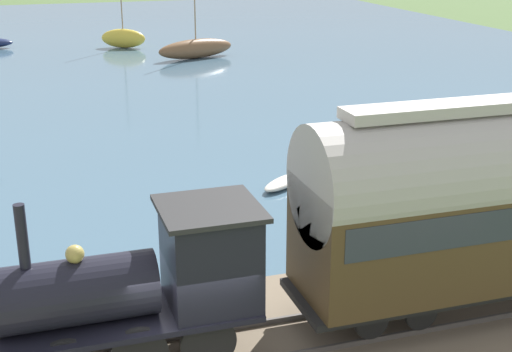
# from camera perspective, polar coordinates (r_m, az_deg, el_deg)

# --- Properties ---
(harbor_water) EXTENTS (80.00, 80.00, 0.01)m
(harbor_water) POSITION_cam_1_polar(r_m,az_deg,el_deg) (56.64, -15.14, 9.47)
(harbor_water) COLOR #426075
(harbor_water) RESTS_ON ground
(steam_locomotive) EXTENTS (2.00, 5.58, 3.63)m
(steam_locomotive) POSITION_cam_1_polar(r_m,az_deg,el_deg) (14.35, -8.71, -8.20)
(steam_locomotive) COLOR black
(steam_locomotive) RESTS_ON rail_embankment
(passenger_coach) EXTENTS (2.59, 9.57, 4.88)m
(passenger_coach) POSITION_cam_1_polar(r_m,az_deg,el_deg) (16.95, 18.73, -1.42)
(passenger_coach) COLOR black
(passenger_coach) RESTS_ON rail_embankment
(sailboat_yellow) EXTENTS (2.57, 3.66, 6.68)m
(sailboat_yellow) POSITION_cam_1_polar(r_m,az_deg,el_deg) (58.07, -10.57, 10.80)
(sailboat_yellow) COLOR gold
(sailboat_yellow) RESTS_ON harbor_water
(sailboat_brown) EXTENTS (3.11, 6.19, 6.38)m
(sailboat_brown) POSITION_cam_1_polar(r_m,az_deg,el_deg) (52.53, -4.83, 10.13)
(sailboat_brown) COLOR brown
(sailboat_brown) RESTS_ON harbor_water
(rowboat_far_out) EXTENTS (1.97, 2.29, 0.32)m
(rowboat_far_out) POSITION_cam_1_polar(r_m,az_deg,el_deg) (25.78, 2.27, -0.49)
(rowboat_far_out) COLOR beige
(rowboat_far_out) RESTS_ON harbor_water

